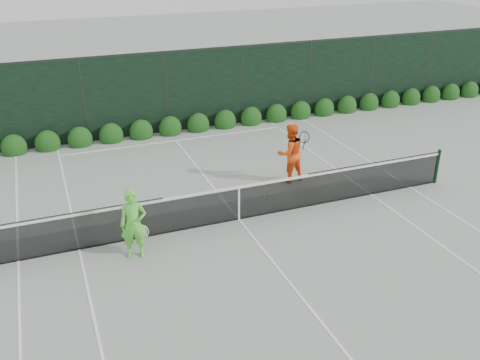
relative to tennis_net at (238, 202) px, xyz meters
name	(u,v)px	position (x,y,z in m)	size (l,w,h in m)	color
ground	(239,219)	(0.02, 0.00, -0.53)	(80.00, 80.00, 0.00)	gray
tennis_net	(238,202)	(0.00, 0.00, 0.00)	(12.90, 0.10, 1.07)	black
player_woman	(134,224)	(-2.86, -0.75, 0.31)	(0.70, 0.54, 1.69)	#5AD93F
player_man	(290,153)	(2.35, 1.74, 0.38)	(0.97, 0.79, 1.82)	#FF5715
court_lines	(239,219)	(0.02, 0.00, -0.53)	(11.03, 23.83, 0.01)	white
windscreen_fence	(285,215)	(0.02, -2.71, 0.98)	(32.00, 21.07, 3.06)	black
hedge_row	(170,128)	(0.02, 7.15, -0.30)	(31.66, 0.65, 0.94)	#10360E
tennis_balls	(231,210)	(-0.02, 0.51, -0.50)	(3.13, 1.21, 0.07)	#DAF235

